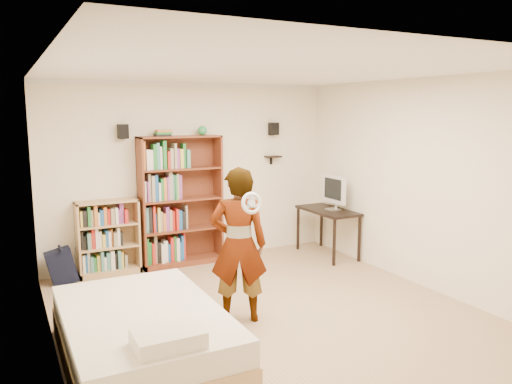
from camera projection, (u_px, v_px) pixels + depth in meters
ground at (272, 316)px, 5.61m from camera, size 4.50×5.00×0.01m
room_shell at (273, 160)px, 5.33m from camera, size 4.52×5.02×2.71m
crown_molding at (273, 73)px, 5.19m from camera, size 4.50×5.00×0.06m
speaker_left at (123, 131)px, 6.93m from camera, size 0.14×0.12×0.20m
speaker_right at (274, 129)px, 8.01m from camera, size 0.14×0.12×0.20m
wall_shelf at (273, 157)px, 8.09m from camera, size 0.25×0.16×0.02m
tall_bookshelf at (181, 201)px, 7.38m from camera, size 1.22×0.35×1.92m
low_bookshelf at (108, 238)px, 6.99m from camera, size 0.84×0.32×1.05m
computer_desk at (327, 232)px, 7.94m from camera, size 0.55×1.09×0.74m
imac at (333, 193)px, 7.81m from camera, size 0.17×0.55×0.54m
daybed at (143, 329)px, 4.55m from camera, size 1.37×2.10×0.62m
person at (238, 245)px, 5.39m from camera, size 0.73×0.62×1.70m
wii_wheel at (252, 203)px, 5.03m from camera, size 0.23×0.09×0.23m
navy_bag at (61, 266)px, 6.61m from camera, size 0.38×0.25×0.50m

